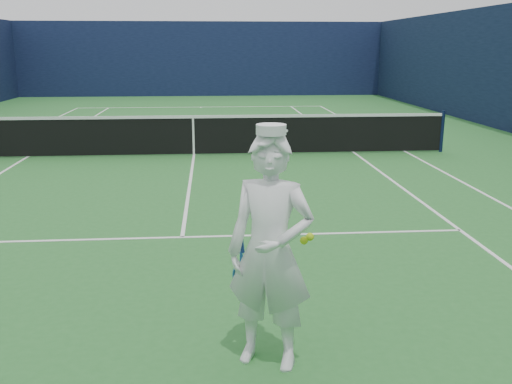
% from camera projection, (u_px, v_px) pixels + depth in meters
% --- Properties ---
extents(ground, '(80.00, 80.00, 0.00)m').
position_uv_depth(ground, '(194.00, 155.00, 14.35)').
color(ground, '#28692B').
rests_on(ground, ground).
extents(court_markings, '(11.03, 23.83, 0.01)m').
position_uv_depth(court_markings, '(194.00, 155.00, 14.35)').
color(court_markings, white).
rests_on(court_markings, ground).
extents(windscreen_fence, '(20.12, 36.12, 4.00)m').
position_uv_depth(windscreen_fence, '(192.00, 75.00, 13.86)').
color(windscreen_fence, '#0F1738').
rests_on(windscreen_fence, ground).
extents(tennis_net, '(12.88, 0.09, 1.07)m').
position_uv_depth(tennis_net, '(193.00, 134.00, 14.21)').
color(tennis_net, '#141E4C').
rests_on(tennis_net, ground).
extents(tennis_player, '(0.86, 0.75, 2.07)m').
position_uv_depth(tennis_player, '(270.00, 252.00, 4.71)').
color(tennis_player, white).
rests_on(tennis_player, ground).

